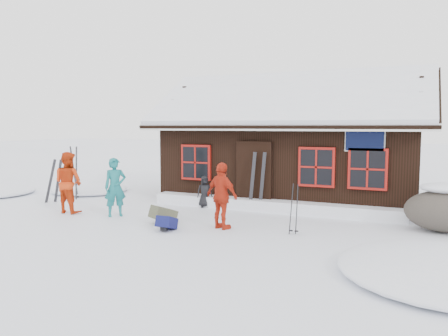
% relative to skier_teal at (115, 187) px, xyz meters
% --- Properties ---
extents(ground, '(120.00, 120.00, 0.00)m').
position_rel_skier_teal_xyz_m(ground, '(2.22, 0.24, -0.82)').
color(ground, white).
rests_on(ground, ground).
extents(mountain_hut, '(8.90, 6.09, 4.42)m').
position_rel_skier_teal_xyz_m(mountain_hut, '(3.73, 5.22, 0.76)').
color(mountain_hut, black).
rests_on(mountain_hut, ground).
extents(snow_drift, '(7.60, 0.60, 0.35)m').
position_rel_skier_teal_xyz_m(snow_drift, '(3.72, 2.49, -0.64)').
color(snow_drift, white).
rests_on(snow_drift, ground).
extents(snow_mounds, '(20.60, 13.20, 0.48)m').
position_rel_skier_teal_xyz_m(snow_mounds, '(3.88, 2.11, -0.82)').
color(snow_mounds, white).
rests_on(snow_mounds, ground).
extents(skier_teal, '(0.69, 0.71, 1.64)m').
position_rel_skier_teal_xyz_m(skier_teal, '(0.00, 0.00, 0.00)').
color(skier_teal, '#16696D').
rests_on(skier_teal, ground).
extents(skier_orange_left, '(0.89, 0.71, 1.78)m').
position_rel_skier_teal_xyz_m(skier_orange_left, '(-1.57, -0.15, 0.07)').
color(skier_orange_left, red).
rests_on(skier_orange_left, ground).
extents(skier_orange_right, '(1.04, 0.70, 1.64)m').
position_rel_skier_teal_xyz_m(skier_orange_right, '(3.35, -0.15, -0.00)').
color(skier_orange_right, red).
rests_on(skier_orange_right, ground).
extents(skier_crouched, '(0.57, 0.53, 0.98)m').
position_rel_skier_teal_xyz_m(skier_crouched, '(1.65, 2.25, -0.33)').
color(skier_crouched, black).
rests_on(skier_crouched, ground).
extents(boulder, '(1.80, 1.35, 1.05)m').
position_rel_skier_teal_xyz_m(boulder, '(8.29, 1.77, -0.29)').
color(boulder, '#4C453D').
rests_on(boulder, ground).
extents(ski_pair_left, '(0.58, 0.32, 1.48)m').
position_rel_skier_teal_xyz_m(ski_pair_left, '(-3.28, 0.98, -0.12)').
color(ski_pair_left, black).
rests_on(ski_pair_left, ground).
extents(ski_pair_mid, '(0.59, 0.39, 1.86)m').
position_rel_skier_teal_xyz_m(ski_pair_mid, '(-3.28, 1.95, 0.07)').
color(ski_pair_mid, black).
rests_on(ski_pair_mid, ground).
extents(ski_pair_right, '(0.53, 0.20, 1.80)m').
position_rel_skier_teal_xyz_m(ski_pair_right, '(3.31, 2.44, 0.03)').
color(ski_pair_right, black).
rests_on(ski_pair_right, ground).
extents(ski_poles, '(0.22, 0.11, 1.23)m').
position_rel_skier_teal_xyz_m(ski_poles, '(5.10, 0.05, -0.24)').
color(ski_poles, black).
rests_on(ski_poles, ground).
extents(backpack_blue, '(0.39, 0.51, 0.26)m').
position_rel_skier_teal_xyz_m(backpack_blue, '(2.20, -0.86, -0.69)').
color(backpack_blue, '#11144A').
rests_on(backpack_blue, ground).
extents(backpack_olive, '(0.69, 0.74, 0.33)m').
position_rel_skier_teal_xyz_m(backpack_olive, '(1.71, -0.24, -0.66)').
color(backpack_olive, '#494A35').
rests_on(backpack_olive, ground).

